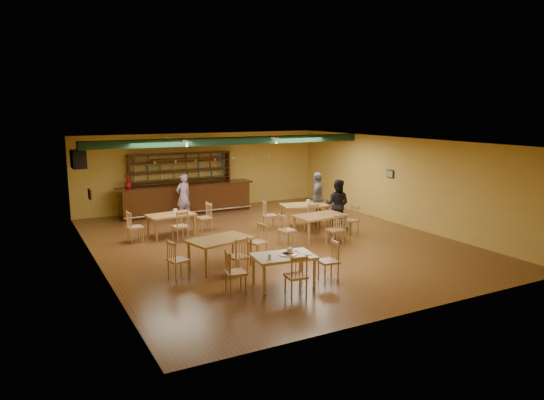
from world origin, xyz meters
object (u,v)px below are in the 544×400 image
dining_table_b (304,215)px  dining_table_a (171,225)px  bar_counter (186,199)px  near_table (284,271)px  patron_right_a (337,204)px  dining_table_d (320,227)px  patron_bar (183,196)px  dining_table_c (220,253)px

dining_table_b → dining_table_a: bearing=-178.6°
bar_counter → dining_table_a: (-1.53, -3.12, -0.21)m
near_table → patron_right_a: 5.81m
bar_counter → dining_table_d: size_ratio=3.39×
dining_table_b → near_table: dining_table_b is taller
dining_table_a → dining_table_d: 4.63m
patron_bar → dining_table_a: bearing=45.7°
dining_table_a → patron_bar: 2.61m
dining_table_c → near_table: 2.03m
patron_right_a → bar_counter: bearing=-2.6°
dining_table_b → dining_table_c: same height
dining_table_b → dining_table_d: size_ratio=0.99×
near_table → patron_right_a: patron_right_a is taller
near_table → patron_right_a: bearing=49.8°
dining_table_a → patron_bar: patron_bar is taller
near_table → dining_table_a: bearing=106.4°
dining_table_d → patron_bar: (-2.74, 4.80, 0.44)m
near_table → patron_bar: 7.86m
patron_right_a → dining_table_b: bearing=4.9°
bar_counter → dining_table_c: bearing=-101.4°
bar_counter → dining_table_c: size_ratio=3.41×
bar_counter → patron_right_a: patron_right_a is taller
dining_table_c → patron_right_a: 5.43m
dining_table_c → dining_table_a: bearing=78.8°
dining_table_a → near_table: size_ratio=1.05×
dining_table_b → dining_table_c: 5.09m
dining_table_a → bar_counter: bearing=56.9°
dining_table_a → dining_table_c: size_ratio=0.93×
dining_table_d → patron_right_a: bearing=31.3°
bar_counter → near_table: 8.69m
dining_table_a → patron_right_a: 5.43m
dining_table_c → patron_bar: patron_bar is taller
bar_counter → dining_table_c: bar_counter is taller
dining_table_a → dining_table_c: bearing=-94.4°
dining_table_d → dining_table_c: bearing=-166.8°
dining_table_c → dining_table_d: dining_table_d is taller
near_table → dining_table_b: bearing=61.0°
dining_table_d → patron_bar: patron_bar is taller
dining_table_a → dining_table_d: (3.90, -2.51, 0.03)m
near_table → patron_right_a: (4.24, 3.94, 0.47)m
dining_table_c → near_table: bearing=-81.5°
dining_table_c → patron_right_a: bearing=8.7°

